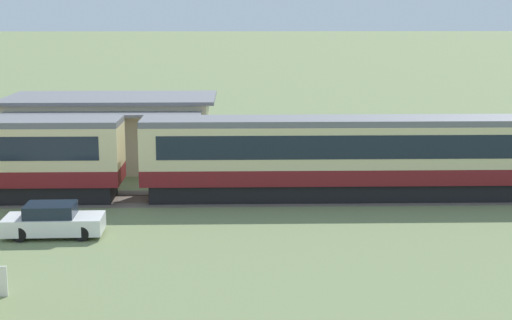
# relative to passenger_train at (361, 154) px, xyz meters

# --- Properties ---
(ground_plane) EXTENTS (600.00, 600.00, 0.00)m
(ground_plane) POSITION_rel_passenger_train_xyz_m (0.04, 0.47, -2.27)
(ground_plane) COLOR #707F51
(passenger_train) EXTENTS (66.78, 2.92, 4.08)m
(passenger_train) POSITION_rel_passenger_train_xyz_m (0.00, 0.00, 0.00)
(passenger_train) COLOR maroon
(passenger_train) RESTS_ON ground_plane
(station_building) EXTENTS (12.47, 7.85, 4.28)m
(station_building) POSITION_rel_passenger_train_xyz_m (-13.76, 8.30, -0.09)
(station_building) COLOR beige
(station_building) RESTS_ON ground_plane
(parked_car_white) EXTENTS (4.14, 1.88, 1.40)m
(parked_car_white) POSITION_rel_passenger_train_xyz_m (-14.00, -6.49, -1.61)
(parked_car_white) COLOR white
(parked_car_white) RESTS_ON ground_plane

